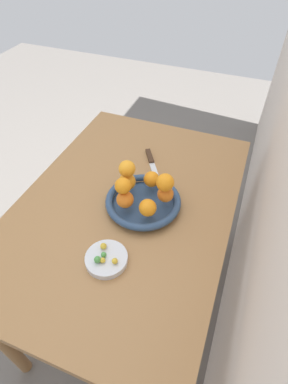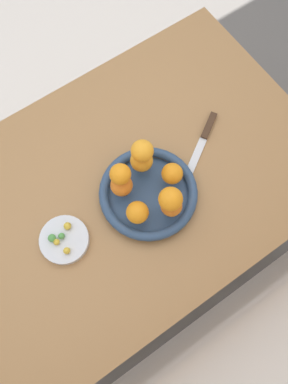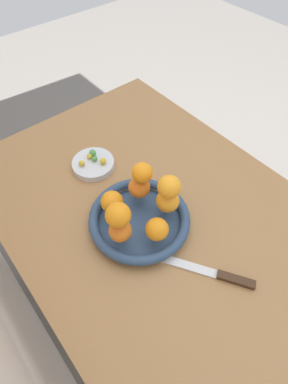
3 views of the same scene
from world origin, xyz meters
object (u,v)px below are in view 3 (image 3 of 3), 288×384
candy_ball_1 (93,153)px  candy_ball_3 (82,163)px  fruit_bowl (139,219)px  orange_2 (139,187)px  orange_1 (168,201)px  orange_3 (112,202)px  candy_dish (93,164)px  candy_ball_2 (89,156)px  orange_7 (118,215)px  orange_4 (120,231)px  knife (210,272)px  orange_6 (142,173)px  orange_5 (169,187)px  orange_0 (157,229)px  dining_table (154,225)px  candy_ball_0 (95,159)px  candy_ball_4 (103,161)px

candy_ball_1 → candy_ball_3: bearing=106.5°
fruit_bowl → orange_2: (0.05, -0.04, 0.05)m
orange_1 → orange_3: (0.09, 0.11, -0.00)m
candy_dish → candy_ball_2: bearing=-3.9°
orange_7 → candy_ball_3: 0.30m
orange_4 → knife: orange_4 is taller
orange_1 → orange_6: 0.10m
orange_1 → orange_7: (0.01, 0.14, 0.06)m
orange_7 → candy_dish: bearing=-19.1°
fruit_bowl → orange_3: size_ratio=4.56×
orange_3 → fruit_bowl: bearing=-147.1°
orange_2 → orange_7: bearing=120.6°
orange_2 → orange_4: (-0.07, 0.12, -0.00)m
knife → orange_5: bearing=-8.4°
orange_0 → orange_4: same height
dining_table → candy_ball_1: 0.30m
orange_1 → candy_ball_0: size_ratio=3.65×
dining_table → candy_dish: 0.27m
candy_ball_0 → candy_ball_4: size_ratio=0.83×
orange_3 → knife: size_ratio=0.26×
candy_ball_0 → candy_ball_4: candy_ball_4 is taller
candy_ball_2 → candy_ball_3: (-0.01, 0.03, 0.00)m
candy_dish → orange_3: orange_3 is taller
candy_ball_3 → candy_ball_0: bearing=-101.8°
fruit_bowl → candy_ball_1: size_ratio=12.59×
orange_7 → knife: orange_7 is taller
orange_7 → orange_2: bearing=-59.4°
fruit_bowl → candy_dish: 0.26m
fruit_bowl → knife: 0.22m
orange_4 → candy_ball_4: 0.28m
dining_table → candy_ball_0: candy_ball_0 is taller
knife → candy_ball_0: bearing=1.7°
orange_7 → candy_ball_1: 0.33m
orange_2 → candy_ball_0: size_ratio=3.51×
candy_dish → candy_ball_4: (-0.03, -0.02, 0.02)m
candy_ball_1 → candy_ball_3: candy_ball_1 is taller
candy_ball_1 → candy_ball_3: 0.05m
orange_4 → candy_ball_1: (0.30, -0.11, -0.04)m
orange_5 → candy_ball_0: (0.28, 0.04, -0.10)m
fruit_bowl → candy_dish: (0.26, -0.02, -0.01)m
fruit_bowl → candy_ball_0: bearing=-6.5°
candy_dish → orange_2: bearing=-173.4°
candy_ball_4 → candy_ball_1: bearing=5.9°
candy_dish → orange_4: 0.30m
candy_dish → orange_3: 0.21m
candy_ball_4 → orange_1: bearing=-173.4°
fruit_bowl → orange_3: orange_3 is taller
dining_table → candy_ball_3: bearing=16.8°
orange_7 → dining_table: bearing=-80.3°
orange_5 → orange_7: (0.01, 0.14, -0.00)m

